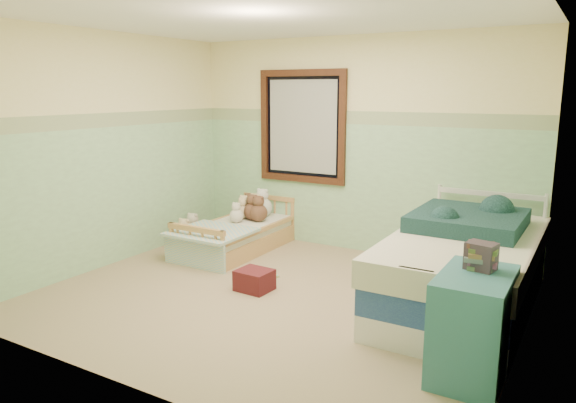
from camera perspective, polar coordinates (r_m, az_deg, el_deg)
The scene contains 33 objects.
floor at distance 5.11m, azimuth -1.32°, elevation -10.12°, with size 4.20×3.60×0.02m, color #9B8561.
ceiling at distance 4.79m, azimuth -1.47°, elevation 19.15°, with size 4.20×3.60×0.02m, color white.
wall_back at distance 6.38m, azimuth 7.19°, elevation 5.85°, with size 4.20×0.04×2.50m, color beige.
wall_front at distance 3.41m, azimuth -17.49°, elevation 0.37°, with size 4.20×0.04×2.50m, color beige.
wall_left at distance 6.15m, azimuth -18.34°, elevation 5.14°, with size 0.04×3.60×2.50m, color beige.
wall_right at distance 4.10m, azimuth 24.43°, elevation 1.70°, with size 0.04×3.60×2.50m, color beige.
wainscot_mint at distance 6.43m, azimuth 7.02°, elevation 1.41°, with size 4.20×0.01×1.50m, color #87B288.
border_strip at distance 6.34m, azimuth 7.21°, elevation 8.76°, with size 4.20×0.01×0.15m, color #55795A.
window_frame at distance 6.63m, azimuth 1.48°, elevation 7.89°, with size 1.16×0.06×1.36m, color black.
window_blinds at distance 6.64m, azimuth 1.52°, elevation 7.90°, with size 0.92×0.01×1.12m, color beige.
toddler_bed_frame at distance 6.53m, azimuth -5.44°, elevation -4.26°, with size 0.77×1.53×0.20m, color olive.
toddler_mattress at distance 6.49m, azimuth -5.47°, elevation -2.92°, with size 0.70×1.46×0.12m, color silver.
patchwork_quilt at distance 6.11m, azimuth -8.09°, elevation -3.19°, with size 0.83×0.77×0.03m, color #7FBAD5.
plush_bed_brown at distance 6.94m, azimuth -4.09°, elevation -0.63°, with size 0.19×0.19×0.19m, color brown.
plush_bed_white at distance 6.82m, azimuth -2.71°, elevation -0.60°, with size 0.24×0.24×0.24m, color silver.
plush_bed_tan at distance 6.74m, azimuth -4.79°, elevation -1.08°, with size 0.18×0.18×0.18m, color beige.
plush_bed_dark at distance 6.61m, azimuth -3.16°, elevation -1.26°, with size 0.18×0.18×0.18m, color black.
plush_floor_cream at distance 7.05m, azimuth -10.00°, elevation -3.04°, with size 0.24×0.24×0.24m, color beige.
plush_floor_tan at distance 6.77m, azimuth -10.85°, elevation -3.68°, with size 0.24×0.24×0.24m, color beige.
twin_bed_frame at distance 5.06m, azimuth 17.83°, elevation -9.47°, with size 1.10×2.19×0.22m, color silver.
twin_boxspring at distance 4.99m, azimuth 17.99°, elevation -7.11°, with size 1.10×2.19×0.22m, color navy.
twin_mattress at distance 4.92m, azimuth 18.15°, elevation -4.68°, with size 1.14×2.24×0.22m, color beige.
teal_blanket at distance 5.17m, azimuth 18.46°, elevation -1.86°, with size 0.93×0.99×0.14m, color black.
dresser at distance 3.87m, azimuth 18.90°, elevation -12.26°, with size 0.45×0.71×0.71m, color teal.
book_stack at distance 3.82m, azimuth 19.69°, elevation -5.45°, with size 0.18×0.14×0.18m, color #462420.
red_pillow at distance 5.24m, azimuth -3.56°, elevation -8.27°, with size 0.32×0.28×0.20m, color maroon.
floor_book at distance 5.66m, azimuth -2.49°, elevation -7.69°, with size 0.27×0.21×0.02m, color yellow.
extra_plush_0 at distance 6.57m, azimuth -3.12°, elevation -1.20°, with size 0.22×0.22×0.22m, color brown.
extra_plush_1 at distance 6.97m, azimuth -3.86°, elevation -0.65°, with size 0.17×0.17×0.17m, color silver.
extra_plush_2 at distance 6.78m, azimuth -4.64°, elevation -0.92°, with size 0.19×0.19×0.19m, color beige.
extra_plush_3 at distance 6.65m, azimuth -3.76°, elevation -1.04°, with size 0.22×0.22×0.22m, color brown.
extra_plush_4 at distance 6.54m, azimuth -5.46°, elevation -1.51°, with size 0.17×0.17×0.17m, color beige.
extra_plush_5 at distance 6.70m, azimuth -3.43°, elevation -0.95°, with size 0.22×0.22×0.22m, color beige.
Camera 1 is at (2.50, -4.04, 1.89)m, focal length 33.72 mm.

